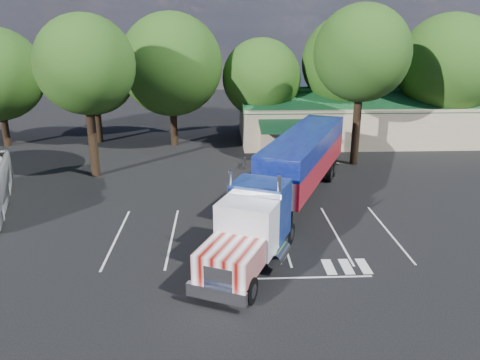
{
  "coord_description": "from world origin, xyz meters",
  "views": [
    {
      "loc": [
        -0.35,
        -30.93,
        11.64
      ],
      "look_at": [
        0.94,
        -1.76,
        2.0
      ],
      "focal_mm": 35.0,
      "sensor_mm": 36.0,
      "label": 1
    }
  ],
  "objects_px": {
    "semi_truck": "(293,171)",
    "silver_sedan": "(320,142)",
    "woman": "(254,217)",
    "bicycle": "(245,161)"
  },
  "relations": [
    {
      "from": "semi_truck",
      "to": "silver_sedan",
      "type": "distance_m",
      "value": 17.03
    },
    {
      "from": "woman",
      "to": "silver_sedan",
      "type": "bearing_deg",
      "value": -23.63
    },
    {
      "from": "semi_truck",
      "to": "bicycle",
      "type": "bearing_deg",
      "value": 128.19
    },
    {
      "from": "semi_truck",
      "to": "woman",
      "type": "relative_size",
      "value": 11.67
    },
    {
      "from": "bicycle",
      "to": "silver_sedan",
      "type": "bearing_deg",
      "value": 44.54
    },
    {
      "from": "bicycle",
      "to": "woman",
      "type": "bearing_deg",
      "value": -83.83
    },
    {
      "from": "woman",
      "to": "silver_sedan",
      "type": "height_order",
      "value": "woman"
    },
    {
      "from": "semi_truck",
      "to": "bicycle",
      "type": "xyz_separation_m",
      "value": [
        -2.6,
        10.08,
        -2.19
      ]
    },
    {
      "from": "bicycle",
      "to": "silver_sedan",
      "type": "height_order",
      "value": "silver_sedan"
    },
    {
      "from": "semi_truck",
      "to": "silver_sedan",
      "type": "height_order",
      "value": "semi_truck"
    }
  ]
}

